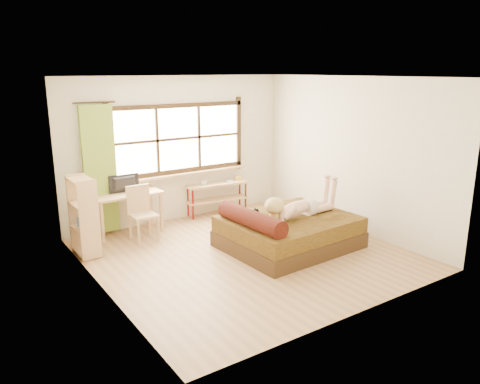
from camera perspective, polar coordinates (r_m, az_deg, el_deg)
floor at (r=7.40m, az=0.78°, el=-7.56°), size 4.50×4.50×0.00m
ceiling at (r=6.84m, az=0.86°, el=13.84°), size 4.50×4.50×0.00m
wall_back at (r=8.91m, az=-7.51°, el=5.20°), size 4.50×0.00×4.50m
wall_front at (r=5.36m, az=14.68°, el=-1.53°), size 4.50×0.00×4.50m
wall_left at (r=6.04m, az=-17.01°, el=0.11°), size 0.00×4.50×4.50m
wall_right at (r=8.46m, az=13.47°, el=4.42°), size 0.00×4.50×4.50m
window at (r=8.85m, az=-7.45°, el=6.19°), size 2.80×0.16×1.46m
curtain at (r=8.27m, az=-16.72°, el=2.55°), size 0.55×0.10×2.20m
bed at (r=7.61m, az=5.73°, el=-4.78°), size 2.09×1.70×0.76m
woman at (r=7.55m, az=7.23°, el=-0.77°), size 1.43×0.47×0.60m
kitten at (r=7.19m, az=1.15°, el=-2.94°), size 0.31×0.13×0.24m
desk at (r=8.34m, az=-13.60°, el=-0.78°), size 1.18×0.57×0.73m
monitor at (r=8.32m, az=-13.82°, el=0.97°), size 0.54×0.08×0.31m
chair at (r=8.07m, az=-11.97°, el=-2.11°), size 0.42×0.42×0.92m
pipe_shelf at (r=9.29m, az=-2.73°, el=0.10°), size 1.28×0.44×0.71m
cup at (r=9.08m, az=-4.44°, el=1.12°), size 0.12×0.12×0.09m
book at (r=9.34m, az=-1.77°, el=1.30°), size 0.18×0.23×0.02m
bookshelf at (r=7.55m, az=-18.52°, el=-2.83°), size 0.33×0.55×1.23m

